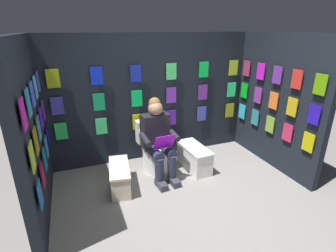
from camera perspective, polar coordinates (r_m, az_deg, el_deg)
The scene contains 8 objects.
ground_plane at distance 3.23m, azimuth 7.86°, elevation -20.23°, with size 30.00×30.00×0.00m, color gray.
display_wall_back at distance 4.30m, azimuth -3.34°, elevation 6.15°, with size 3.43×0.14×2.05m.
display_wall_left at distance 4.36m, azimuth 22.95°, elevation 4.75°, with size 0.14×1.81×2.05m.
display_wall_right at distance 3.23m, azimuth -27.86°, elevation -1.29°, with size 0.14×1.81×2.05m.
toilet at distance 4.07m, azimuth -3.32°, elevation -5.22°, with size 0.42×0.57×0.77m.
person_reading at distance 3.77m, azimuth -2.16°, elevation -2.86°, with size 0.54×0.70×1.19m.
comic_longbox_near at distance 4.14m, azimuth 5.80°, elevation -6.92°, with size 0.34×0.70×0.38m.
comic_longbox_far at distance 3.72m, azimuth -10.56°, elevation -10.99°, with size 0.36×0.70×0.34m.
Camera 1 is at (1.25, 2.11, 2.11)m, focal length 27.68 mm.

